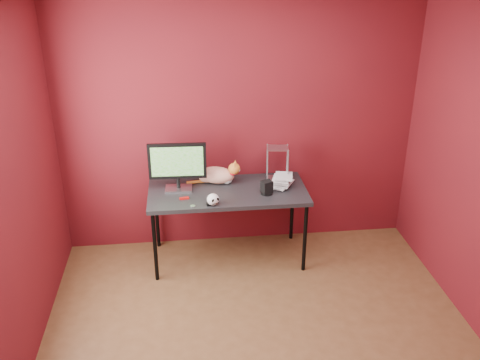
{
  "coord_description": "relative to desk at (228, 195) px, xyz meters",
  "views": [
    {
      "loc": [
        -0.55,
        -3.17,
        2.96
      ],
      "look_at": [
        -0.06,
        1.15,
        0.95
      ],
      "focal_mm": 40.0,
      "sensor_mm": 36.0,
      "label": 1
    }
  ],
  "objects": [
    {
      "name": "wire_rack",
      "position": [
        0.51,
        0.19,
        0.22
      ],
      "size": [
        0.22,
        0.19,
        0.34
      ],
      "rotation": [
        0.0,
        0.0,
        -0.13
      ],
      "color": "#ACACB0",
      "rests_on": "desk"
    },
    {
      "name": "cat",
      "position": [
        -0.09,
        0.18,
        0.13
      ],
      "size": [
        0.52,
        0.28,
        0.24
      ],
      "rotation": [
        0.0,
        0.0,
        -0.3
      ],
      "color": "#D0582C",
      "rests_on": "desk"
    },
    {
      "name": "washer",
      "position": [
        -0.34,
        -0.29,
        0.05
      ],
      "size": [
        0.05,
        0.05,
        0.0
      ],
      "primitive_type": "cylinder",
      "color": "#ACACB0",
      "rests_on": "desk"
    },
    {
      "name": "room",
      "position": [
        0.15,
        -1.37,
        0.75
      ],
      "size": [
        3.52,
        3.52,
        2.61
      ],
      "color": "#54351C",
      "rests_on": "ground"
    },
    {
      "name": "monitor",
      "position": [
        -0.46,
        0.07,
        0.31
      ],
      "size": [
        0.54,
        0.18,
        0.47
      ],
      "rotation": [
        0.0,
        0.0,
        -0.04
      ],
      "color": "#ACACB0",
      "rests_on": "desk"
    },
    {
      "name": "pocket_knife",
      "position": [
        -0.41,
        -0.14,
        0.06
      ],
      "size": [
        0.09,
        0.04,
        0.02
      ],
      "primitive_type": "cube",
      "rotation": [
        0.0,
        0.0,
        0.13
      ],
      "color": "#AB0F0D",
      "rests_on": "desk"
    },
    {
      "name": "book_stack",
      "position": [
        0.46,
        0.09,
        0.6
      ],
      "size": [
        0.26,
        0.27,
        1.1
      ],
      "rotation": [
        0.0,
        0.0,
        -0.42
      ],
      "color": "beige",
      "rests_on": "desk"
    },
    {
      "name": "desk",
      "position": [
        0.0,
        0.0,
        0.0
      ],
      "size": [
        1.5,
        0.7,
        0.75
      ],
      "color": "black",
      "rests_on": "ground"
    },
    {
      "name": "black_gadget",
      "position": [
        -0.19,
        -0.29,
        0.06
      ],
      "size": [
        0.06,
        0.05,
        0.03
      ],
      "primitive_type": "cube",
      "rotation": [
        0.0,
        0.0,
        0.26
      ],
      "color": "black",
      "rests_on": "desk"
    },
    {
      "name": "speaker",
      "position": [
        0.36,
        -0.12,
        0.11
      ],
      "size": [
        0.12,
        0.11,
        0.13
      ],
      "rotation": [
        0.0,
        0.0,
        0.4
      ],
      "color": "black",
      "rests_on": "desk"
    },
    {
      "name": "skull_mug",
      "position": [
        -0.16,
        -0.29,
        0.11
      ],
      "size": [
        0.11,
        0.12,
        0.11
      ],
      "rotation": [
        0.0,
        0.0,
        0.41
      ],
      "color": "silver",
      "rests_on": "desk"
    }
  ]
}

